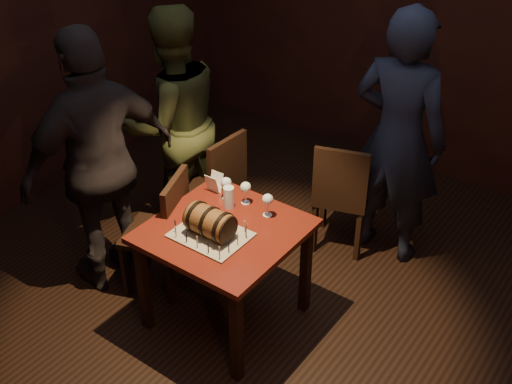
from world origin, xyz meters
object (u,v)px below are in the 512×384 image
wine_glass_right (268,200)px  chair_left_front (164,228)px  pint_of_ale (229,198)px  person_left_front (100,164)px  wine_glass_mid (246,188)px  chair_back (341,192)px  chair_left_rear (218,183)px  wine_glass_left (226,184)px  person_left_rear (172,123)px  barrel_cake (210,222)px  pub_table (225,242)px  person_back (398,139)px

wine_glass_right → chair_left_front: chair_left_front is taller
pint_of_ale → person_left_front: size_ratio=0.08×
wine_glass_mid → chair_back: bearing=70.3°
wine_glass_right → pint_of_ale: 0.27m
pint_of_ale → chair_left_rear: (-0.48, 0.47, -0.30)m
wine_glass_right → person_left_front: 1.16m
wine_glass_mid → chair_left_front: 0.66m
wine_glass_left → pint_of_ale: (0.08, -0.07, -0.05)m
wine_glass_left → person_left_rear: person_left_rear is taller
chair_left_rear → chair_left_front: bearing=-84.4°
person_left_front → barrel_cake: bearing=104.4°
wine_glass_right → chair_left_rear: bearing=151.6°
wine_glass_left → wine_glass_mid: bearing=12.6°
chair_left_rear → pint_of_ale: bearing=-44.4°
person_left_rear → pint_of_ale: bearing=84.1°
wine_glass_left → person_left_front: size_ratio=0.08×
wine_glass_left → chair_back: chair_back is taller
pub_table → barrel_cake: (-0.02, -0.11, 0.21)m
barrel_cake → person_left_rear: (-1.01, 0.78, 0.05)m
chair_back → chair_left_front: bearing=-124.6°
wine_glass_mid → person_back: (0.57, 1.03, 0.10)m
wine_glass_right → barrel_cake: bearing=-112.3°
pint_of_ale → chair_left_front: (-0.41, -0.20, -0.30)m
pint_of_ale → chair_left_front: size_ratio=0.16×
wine_glass_mid → person_left_front: size_ratio=0.08×
wine_glass_right → person_back: bearing=70.6°
wine_glass_mid → chair_back: (0.29, 0.80, -0.34)m
chair_back → chair_left_rear: 0.93m
wine_glass_left → person_left_front: person_left_front is taller
barrel_cake → person_left_front: person_left_front is taller
person_left_rear → chair_left_rear: bearing=111.7°
chair_left_rear → person_left_front: (-0.34, -0.80, 0.43)m
chair_left_rear → person_back: (1.11, 0.67, 0.44)m
pint_of_ale → chair_left_rear: bearing=135.6°
chair_left_front → chair_left_rear: bearing=95.6°
pub_table → wine_glass_left: bearing=125.9°
wine_glass_left → chair_back: bearing=63.0°
chair_back → person_left_rear: bearing=-160.8°
wine_glass_left → chair_back: size_ratio=0.17×
wine_glass_mid → wine_glass_right: bearing=-9.0°
wine_glass_right → person_left_rear: (-1.17, 0.40, 0.04)m
person_left_rear → person_left_front: bearing=27.4°
wine_glass_left → chair_back: 1.00m
person_back → chair_left_front: bearing=51.0°
pub_table → chair_left_front: chair_left_front is taller
chair_back → person_left_front: size_ratio=0.49×
person_left_rear → barrel_cake: bearing=73.6°
person_left_rear → person_left_front: person_left_front is taller
pint_of_ale → chair_left_front: chair_left_front is taller
chair_left_front → person_left_rear: 0.91m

